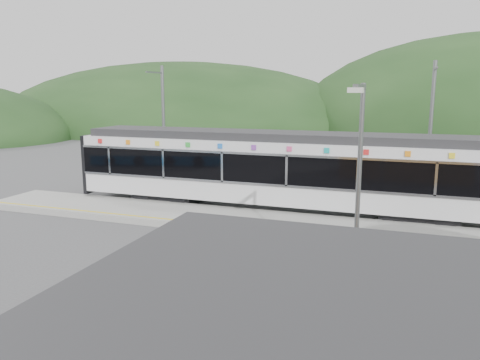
% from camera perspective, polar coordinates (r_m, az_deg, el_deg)
% --- Properties ---
extents(ground, '(120.00, 120.00, 0.00)m').
position_cam_1_polar(ground, '(17.05, -1.86, -8.48)').
color(ground, '#4C4C4F').
rests_on(ground, ground).
extents(hills, '(146.00, 149.00, 26.00)m').
position_cam_1_polar(hills, '(21.05, 19.62, -5.34)').
color(hills, '#1E3D19').
rests_on(hills, ground).
extents(platform, '(26.00, 3.20, 0.30)m').
position_cam_1_polar(platform, '(19.97, 1.56, -5.12)').
color(platform, '#9E9E99').
rests_on(platform, ground).
extents(yellow_line, '(26.00, 0.10, 0.01)m').
position_cam_1_polar(yellow_line, '(18.74, 0.34, -5.69)').
color(yellow_line, yellow).
rests_on(yellow_line, platform).
extents(train, '(20.44, 3.01, 3.74)m').
position_cam_1_polar(train, '(21.91, 5.39, 1.41)').
color(train, black).
rests_on(train, ground).
extents(catenary_mast_west, '(0.18, 1.80, 7.00)m').
position_cam_1_polar(catenary_mast_west, '(26.89, -9.32, 6.46)').
color(catenary_mast_west, slate).
rests_on(catenary_mast_west, ground).
extents(catenary_mast_east, '(0.18, 1.80, 7.00)m').
position_cam_1_polar(catenary_mast_east, '(23.67, 22.15, 5.23)').
color(catenary_mast_east, slate).
rests_on(catenary_mast_east, ground).
extents(lamp_post, '(0.37, 1.04, 5.83)m').
position_cam_1_polar(lamp_post, '(12.11, 14.25, 0.24)').
color(lamp_post, slate).
rests_on(lamp_post, ground).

